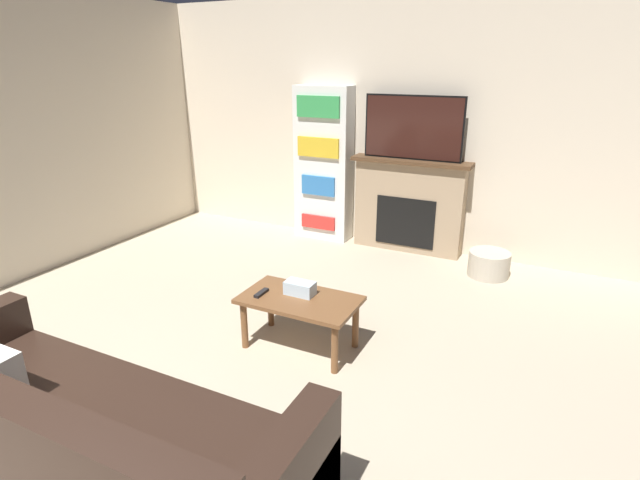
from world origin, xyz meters
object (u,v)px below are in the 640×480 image
at_px(tv, 413,128).
at_px(storage_basket, 489,264).
at_px(bookshelf, 323,164).
at_px(fireplace, 409,205).
at_px(couch, 80,451).
at_px(coffee_table, 300,306).

distance_m(tv, storage_basket, 1.61).
bearing_deg(tv, bookshelf, -179.85).
relative_size(bookshelf, storage_basket, 4.43).
bearing_deg(tv, fireplace, 90.00).
bearing_deg(storage_basket, tv, 160.18).
distance_m(bookshelf, storage_basket, 2.17).
bearing_deg(bookshelf, couch, -80.48).
bearing_deg(couch, bookshelf, 99.52).
relative_size(fireplace, couch, 0.58).
distance_m(tv, couch, 4.18).
height_order(tv, coffee_table, tv).
distance_m(fireplace, bookshelf, 1.11).
distance_m(fireplace, coffee_table, 2.37).
height_order(couch, coffee_table, couch).
bearing_deg(storage_basket, couch, -109.81).
relative_size(couch, bookshelf, 1.27).
bearing_deg(coffee_table, couch, -98.91).
bearing_deg(coffee_table, bookshelf, 111.92).
bearing_deg(couch, storage_basket, 70.19).
relative_size(fireplace, tv, 1.23).
bearing_deg(storage_basket, fireplace, 159.13).
distance_m(couch, bookshelf, 4.12).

